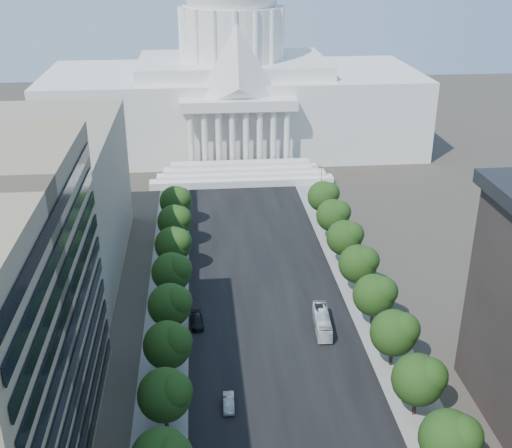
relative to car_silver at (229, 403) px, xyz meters
name	(u,v)px	position (x,y,z in m)	size (l,w,h in m)	color
road_asphalt	(262,281)	(8.97, 37.97, -0.77)	(30.00, 260.00, 0.01)	black
sidewalk_left	(169,285)	(-10.03, 37.97, -0.77)	(8.00, 260.00, 0.02)	gray
sidewalk_right	(354,277)	(27.97, 37.97, -0.77)	(8.00, 260.00, 0.02)	gray
capitol	(233,86)	(8.97, 132.86, 19.24)	(120.00, 56.00, 73.00)	white
office_block_left_far	(22,203)	(-39.03, 47.97, 14.23)	(38.00, 52.00, 30.00)	gray
tree_l_d	(167,394)	(-8.69, -4.22, 5.68)	(7.79, 7.60, 9.97)	#33261C
tree_l_e	(169,344)	(-8.69, 7.78, 5.68)	(7.79, 7.60, 9.97)	#33261C
tree_l_f	(171,304)	(-8.69, 19.78, 5.68)	(7.79, 7.60, 9.97)	#33261C
tree_l_g	(173,271)	(-8.69, 31.78, 5.68)	(7.79, 7.60, 9.97)	#33261C
tree_l_h	(175,244)	(-8.69, 43.78, 5.68)	(7.79, 7.60, 9.97)	#33261C
tree_l_i	(176,221)	(-8.69, 55.78, 5.68)	(7.79, 7.60, 9.97)	#33261C
tree_l_j	(177,201)	(-8.69, 67.78, 5.68)	(7.79, 7.60, 9.97)	#33261C
tree_r_c	(452,438)	(27.31, -16.22, 5.68)	(7.79, 7.60, 9.97)	#33261C
tree_r_d	(421,379)	(27.31, -4.22, 5.68)	(7.79, 7.60, 9.97)	#33261C
tree_r_e	(396,332)	(27.31, 7.78, 5.68)	(7.79, 7.60, 9.97)	#33261C
tree_r_f	(376,294)	(27.31, 19.78, 5.68)	(7.79, 7.60, 9.97)	#33261C
tree_r_g	(360,263)	(27.31, 31.78, 5.68)	(7.79, 7.60, 9.97)	#33261C
tree_r_h	(346,237)	(27.31, 43.78, 5.68)	(7.79, 7.60, 9.97)	#33261C
tree_r_i	(334,215)	(27.31, 55.78, 5.68)	(7.79, 7.60, 9.97)	#33261C
tree_r_j	(324,196)	(27.31, 67.78, 5.68)	(7.79, 7.60, 9.97)	#33261C
streetlight_b	(466,446)	(28.88, -17.03, 5.05)	(2.61, 0.44, 9.00)	gray
streetlight_c	(405,334)	(28.88, 7.97, 5.05)	(2.61, 0.44, 9.00)	gray
streetlight_d	(366,263)	(28.88, 32.97, 5.05)	(2.61, 0.44, 9.00)	gray
streetlight_e	(339,213)	(28.88, 57.97, 5.05)	(2.61, 0.44, 9.00)	gray
streetlight_f	(319,177)	(28.88, 82.97, 5.05)	(2.61, 0.44, 9.00)	gray
car_silver	(229,403)	(0.00, 0.00, 0.00)	(1.64, 4.70, 1.55)	#96989D
car_dark_b	(197,321)	(-4.53, 22.79, 0.04)	(2.28, 5.60, 1.62)	black
city_bus	(322,322)	(17.76, 19.50, 0.72)	(2.51, 10.74, 2.99)	white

